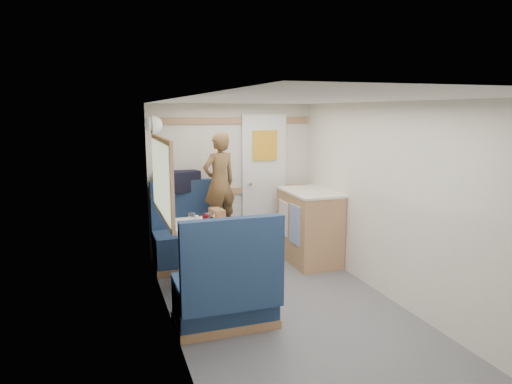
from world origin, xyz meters
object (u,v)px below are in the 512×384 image
object	(u,v)px
tumbler_left	(195,229)
salt_grinder	(197,220)
orange_fruit	(223,221)
bench_far	(190,242)
dome_light	(153,125)
person	(219,183)
bench_near	(227,295)
galley_counter	(309,226)
tray	(217,234)
duffel_bag	(177,182)
beer_glass	(215,218)
dinette_table	(205,240)
cheese_block	(220,230)
wine_glass	(206,217)
bread_loaf	(217,213)
tumbler_right	(211,218)
tumbler_mid	(192,218)
pepper_grinder	(212,221)

from	to	relation	value
tumbler_left	salt_grinder	distance (m)	0.41
orange_fruit	salt_grinder	world-z (taller)	salt_grinder
bench_far	dome_light	distance (m)	1.50
person	tumbler_left	bearing A→B (deg)	45.19
dome_light	bench_near	bearing A→B (deg)	-77.18
bench_far	person	distance (m)	0.84
galley_counter	tray	size ratio (longest dim) A/B	2.75
person	bench_near	bearing A→B (deg)	58.80
duffel_bag	orange_fruit	size ratio (longest dim) A/B	7.15
bench_far	beer_glass	size ratio (longest dim) A/B	10.94
dinette_table	bench_near	world-z (taller)	bench_near
person	cheese_block	bearing A→B (deg)	57.30
dome_light	wine_glass	size ratio (longest dim) A/B	1.19
dinette_table	bread_loaf	size ratio (longest dim) A/B	4.13
tray	tumbler_right	size ratio (longest dim) A/B	2.75
orange_fruit	tumbler_left	bearing A→B (deg)	-146.52
bench_far	person	bearing A→B (deg)	-18.91
bench_far	tumbler_left	world-z (taller)	bench_far
bench_near	tumbler_left	xyz separation A→B (m)	(-0.16, 0.56, 0.48)
duffel_bag	wine_glass	bearing A→B (deg)	-102.08
person	salt_grinder	size ratio (longest dim) A/B	12.24
dome_light	cheese_block	distance (m)	1.61
orange_fruit	person	bearing A→B (deg)	77.84
bench_far	tumbler_left	bearing A→B (deg)	-97.71
bench_far	dome_light	bearing A→B (deg)	-177.88
dinette_table	beer_glass	bearing A→B (deg)	44.42
tumbler_mid	tumbler_right	size ratio (longest dim) A/B	0.95
bench_near	cheese_block	xyz separation A→B (m)	(0.09, 0.54, 0.45)
tumbler_mid	salt_grinder	xyz separation A→B (m)	(0.04, -0.07, -0.01)
bench_far	cheese_block	distance (m)	1.27
dome_light	tumbler_mid	world-z (taller)	dome_light
dinette_table	duffel_bag	distance (m)	1.22
dome_light	bench_far	bearing A→B (deg)	2.12
dome_light	tumbler_mid	size ratio (longest dim) A/B	1.72
orange_fruit	salt_grinder	distance (m)	0.30
orange_fruit	dome_light	bearing A→B (deg)	121.15
bench_near	orange_fruit	xyz separation A→B (m)	(0.18, 0.78, 0.48)
bench_far	orange_fruit	distance (m)	1.08
dome_light	tumbler_right	size ratio (longest dim) A/B	1.64
cheese_block	bread_loaf	xyz separation A→B (m)	(0.13, 0.68, 0.01)
pepper_grinder	bread_loaf	bearing A→B (deg)	68.77
salt_grinder	cheese_block	bearing A→B (deg)	-69.60
orange_fruit	dinette_table	bearing A→B (deg)	154.09
galley_counter	tumbler_left	distance (m)	1.86
dinette_table	salt_grinder	world-z (taller)	salt_grinder
bench_far	salt_grinder	distance (m)	0.91
beer_glass	galley_counter	bearing A→B (deg)	17.09
orange_fruit	bench_far	bearing A→B (deg)	100.46
duffel_bag	beer_glass	size ratio (longest dim) A/B	5.64
bench_near	cheese_block	bearing A→B (deg)	80.58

